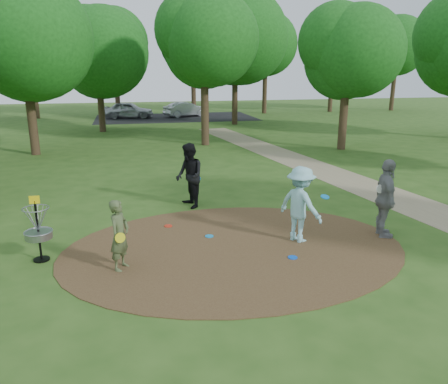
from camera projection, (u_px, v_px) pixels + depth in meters
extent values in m
plane|color=#2D5119|center=(235.00, 248.00, 10.69)|extent=(100.00, 100.00, 0.00)
cylinder|color=#47301C|center=(235.00, 248.00, 10.69)|extent=(8.40, 8.40, 0.02)
cube|color=#8C7A5B|center=(417.00, 206.00, 13.94)|extent=(7.55, 39.89, 0.01)
cube|color=black|center=(175.00, 117.00, 39.27)|extent=(14.00, 8.00, 0.01)
imported|color=#485632|center=(120.00, 235.00, 9.37)|extent=(0.61, 0.69, 1.58)
cylinder|color=yellow|center=(120.00, 238.00, 9.12)|extent=(0.22, 0.11, 0.22)
imported|color=#8ECCD5|center=(300.00, 205.00, 10.89)|extent=(1.24, 1.44, 1.94)
cylinder|color=#0C86D9|center=(325.00, 197.00, 10.98)|extent=(0.26, 0.25, 0.08)
imported|color=black|center=(189.00, 176.00, 13.61)|extent=(0.96, 1.13, 2.04)
cylinder|color=#0B93C7|center=(197.00, 178.00, 13.75)|extent=(0.23, 0.08, 0.22)
imported|color=gray|center=(386.00, 199.00, 11.17)|extent=(0.82, 1.30, 2.06)
cylinder|color=white|center=(380.00, 189.00, 11.00)|extent=(0.23, 0.11, 0.22)
cylinder|color=#1989CB|center=(209.00, 236.00, 11.38)|extent=(0.22, 0.22, 0.02)
cylinder|color=blue|center=(293.00, 257.00, 10.10)|extent=(0.22, 0.22, 0.02)
cylinder|color=red|center=(168.00, 226.00, 12.12)|extent=(0.22, 0.22, 0.02)
imported|color=#A4A7AB|center=(129.00, 110.00, 38.50)|extent=(4.45, 2.35, 1.44)
imported|color=#ABACB2|center=(186.00, 109.00, 39.79)|extent=(4.24, 2.65, 1.32)
cylinder|color=black|center=(38.00, 233.00, 9.84)|extent=(0.05, 0.05, 1.35)
cylinder|color=black|center=(42.00, 259.00, 10.02)|extent=(0.36, 0.36, 0.04)
cylinder|color=gray|center=(39.00, 235.00, 9.86)|extent=(0.60, 0.60, 0.16)
torus|color=gray|center=(38.00, 232.00, 9.83)|extent=(0.63, 0.63, 0.03)
torus|color=gray|center=(35.00, 208.00, 9.68)|extent=(0.58, 0.58, 0.02)
cube|color=yellow|center=(34.00, 200.00, 9.63)|extent=(0.22, 0.02, 0.18)
cylinder|color=#332316|center=(32.00, 117.00, 21.84)|extent=(0.44, 0.44, 3.80)
sphere|color=#154B14|center=(23.00, 43.00, 20.88)|extent=(5.88, 5.88, 5.88)
cylinder|color=#332316|center=(205.00, 108.00, 24.63)|extent=(0.44, 0.44, 4.18)
sphere|color=#154B14|center=(204.00, 43.00, 23.68)|extent=(5.04, 5.04, 5.04)
cylinder|color=#332316|center=(343.00, 116.00, 23.37)|extent=(0.44, 0.44, 3.61)
sphere|color=#154B14|center=(348.00, 55.00, 22.52)|extent=(4.69, 4.69, 4.69)
cylinder|color=#332316|center=(101.00, 107.00, 30.03)|extent=(0.44, 0.44, 3.42)
sphere|color=#154B14|center=(97.00, 56.00, 29.12)|extent=(6.00, 6.00, 6.00)
cylinder|color=#332316|center=(235.00, 96.00, 33.89)|extent=(0.44, 0.44, 4.37)
sphere|color=#154B14|center=(235.00, 40.00, 32.77)|extent=(7.00, 7.00, 7.00)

